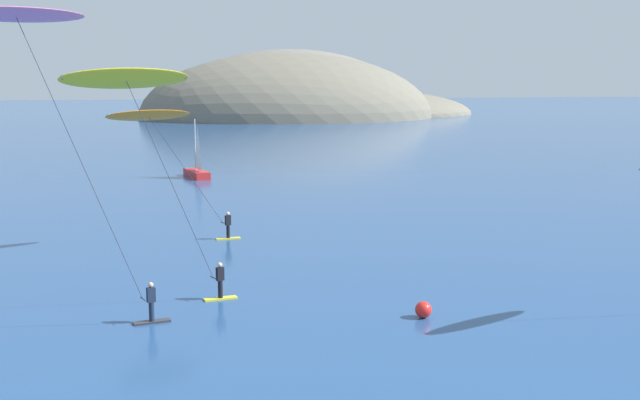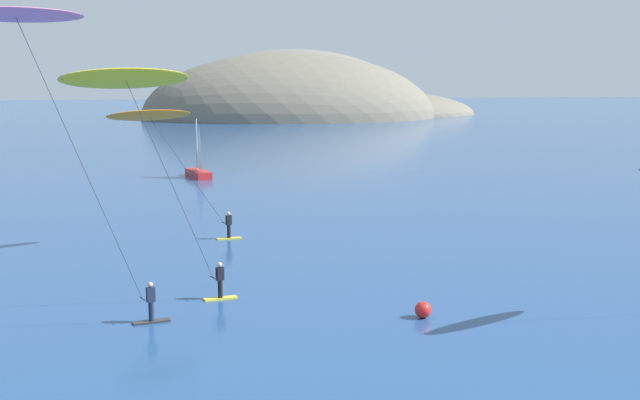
{
  "view_description": "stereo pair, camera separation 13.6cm",
  "coord_description": "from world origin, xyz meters",
  "px_view_note": "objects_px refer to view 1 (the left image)",
  "views": [
    {
      "loc": [
        -9.78,
        -17.87,
        10.11
      ],
      "look_at": [
        -3.65,
        18.64,
        4.23
      ],
      "focal_mm": 45.0,
      "sensor_mm": 36.0,
      "label": 1
    },
    {
      "loc": [
        -9.64,
        -17.89,
        10.11
      ],
      "look_at": [
        -3.65,
        18.64,
        4.23
      ],
      "focal_mm": 45.0,
      "sensor_mm": 36.0,
      "label": 2
    }
  ],
  "objects_px": {
    "kitesurfer_pink": "(29,43)",
    "marker_buoy": "(423,310)",
    "sailboat_near": "(196,171)",
    "kitesurfer_orange": "(156,125)",
    "kitesurfer_yellow": "(134,95)"
  },
  "relations": [
    {
      "from": "kitesurfer_orange",
      "to": "marker_buoy",
      "type": "bearing_deg",
      "value": -54.23
    },
    {
      "from": "marker_buoy",
      "to": "sailboat_near",
      "type": "bearing_deg",
      "value": 100.3
    },
    {
      "from": "sailboat_near",
      "to": "kitesurfer_pink",
      "type": "height_order",
      "value": "kitesurfer_pink"
    },
    {
      "from": "kitesurfer_yellow",
      "to": "kitesurfer_pink",
      "type": "height_order",
      "value": "kitesurfer_pink"
    },
    {
      "from": "kitesurfer_pink",
      "to": "kitesurfer_orange",
      "type": "relative_size",
      "value": 1.53
    },
    {
      "from": "kitesurfer_orange",
      "to": "marker_buoy",
      "type": "xyz_separation_m",
      "value": [
        11.27,
        -15.64,
        -6.8
      ]
    },
    {
      "from": "sailboat_near",
      "to": "kitesurfer_pink",
      "type": "distance_m",
      "value": 49.85
    },
    {
      "from": "kitesurfer_pink",
      "to": "marker_buoy",
      "type": "height_order",
      "value": "kitesurfer_pink"
    },
    {
      "from": "kitesurfer_yellow",
      "to": "kitesurfer_pink",
      "type": "xyz_separation_m",
      "value": [
        -3.46,
        -2.77,
        1.97
      ]
    },
    {
      "from": "kitesurfer_pink",
      "to": "kitesurfer_orange",
      "type": "height_order",
      "value": "kitesurfer_pink"
    },
    {
      "from": "kitesurfer_pink",
      "to": "marker_buoy",
      "type": "distance_m",
      "value": 18.59
    },
    {
      "from": "sailboat_near",
      "to": "kitesurfer_orange",
      "type": "bearing_deg",
      "value": -94.52
    },
    {
      "from": "sailboat_near",
      "to": "kitesurfer_orange",
      "type": "xyz_separation_m",
      "value": [
        -2.55,
        -32.3,
        6.51
      ]
    },
    {
      "from": "kitesurfer_pink",
      "to": "sailboat_near",
      "type": "bearing_deg",
      "value": 82.48
    },
    {
      "from": "kitesurfer_pink",
      "to": "kitesurfer_orange",
      "type": "bearing_deg",
      "value": 76.57
    }
  ]
}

